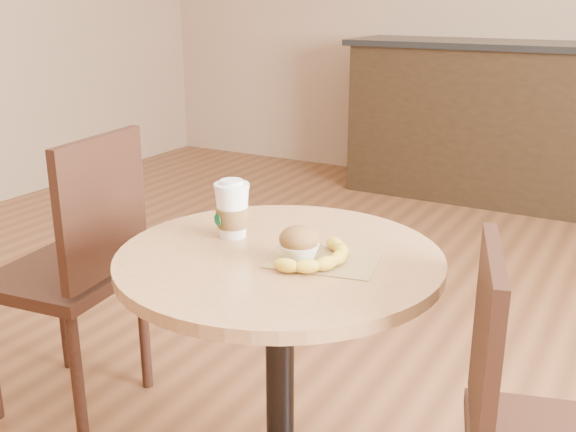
% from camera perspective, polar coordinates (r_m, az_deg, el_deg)
% --- Properties ---
extents(cafe_table, '(0.76, 0.76, 0.75)m').
position_cam_1_polar(cafe_table, '(1.64, -0.70, -9.61)').
color(cafe_table, black).
rests_on(cafe_table, ground).
extents(chair_left, '(0.45, 0.45, 0.93)m').
position_cam_1_polar(chair_left, '(2.23, -17.42, -3.98)').
color(chair_left, black).
rests_on(chair_left, ground).
extents(service_counter, '(2.30, 0.65, 1.04)m').
position_cam_1_polar(service_counter, '(4.68, 19.16, 7.37)').
color(service_counter, black).
rests_on(service_counter, ground).
extents(kraft_bag, '(0.27, 0.22, 0.00)m').
position_cam_1_polar(kraft_bag, '(1.52, 3.10, -3.69)').
color(kraft_bag, olive).
rests_on(kraft_bag, cafe_table).
extents(coffee_cup, '(0.09, 0.09, 0.14)m').
position_cam_1_polar(coffee_cup, '(1.65, -4.74, 0.40)').
color(coffee_cup, white).
rests_on(coffee_cup, cafe_table).
extents(muffin, '(0.09, 0.09, 0.08)m').
position_cam_1_polar(muffin, '(1.49, 0.94, -2.41)').
color(muffin, white).
rests_on(muffin, kraft_bag).
extents(banana, '(0.20, 0.26, 0.03)m').
position_cam_1_polar(banana, '(1.49, 2.77, -3.40)').
color(banana, yellow).
rests_on(banana, kraft_bag).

